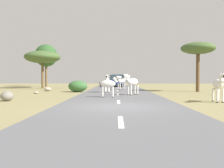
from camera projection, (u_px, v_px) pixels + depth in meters
ground_plane at (117, 107)px, 11.38m from camera, size 90.00×90.00×0.00m
road at (119, 107)px, 11.38m from camera, size 6.00×64.00×0.05m
lane_markings at (119, 109)px, 10.38m from camera, size 0.16×56.00×0.01m
zebra_0 at (107, 82)px, 21.94m from camera, size 0.45×1.69×1.59m
zebra_1 at (132, 82)px, 18.65m from camera, size 1.40×1.34×1.62m
zebra_2 at (109, 84)px, 16.48m from camera, size 1.57×0.46×1.47m
zebra_3 at (122, 81)px, 27.37m from camera, size 1.33×1.31×1.57m
zebra_4 at (218, 85)px, 13.64m from camera, size 0.54×1.74×1.63m
car_0 at (118, 81)px, 35.98m from camera, size 2.06×4.36×1.74m
car_1 at (116, 81)px, 41.25m from camera, size 2.17×4.42×1.74m
tree_0 at (198, 49)px, 23.66m from camera, size 3.22×3.22×4.71m
tree_1 at (46, 56)px, 36.96m from camera, size 3.31×3.31×6.27m
tree_2 at (42, 57)px, 31.11m from camera, size 4.44×4.44×4.69m
bush_1 at (78, 86)px, 23.45m from camera, size 1.79×1.61×1.07m
rock_1 at (36, 92)px, 21.03m from camera, size 0.38×0.40×0.19m
rock_3 at (48, 89)px, 25.05m from camera, size 0.70×0.76×0.39m
rock_4 at (7, 96)px, 14.36m from camera, size 0.71×0.77×0.57m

